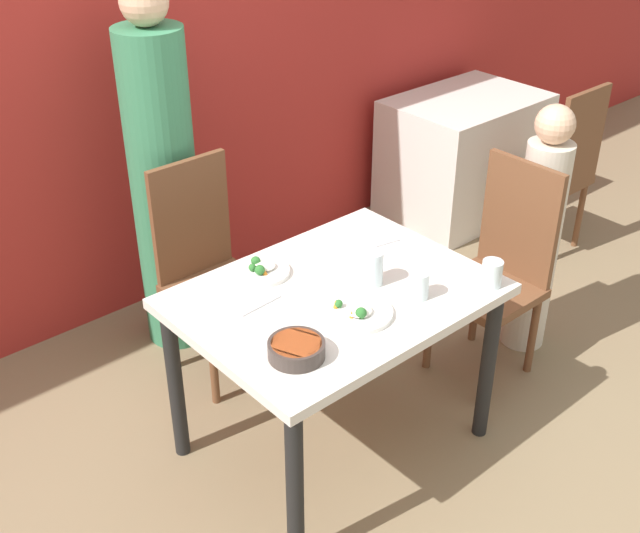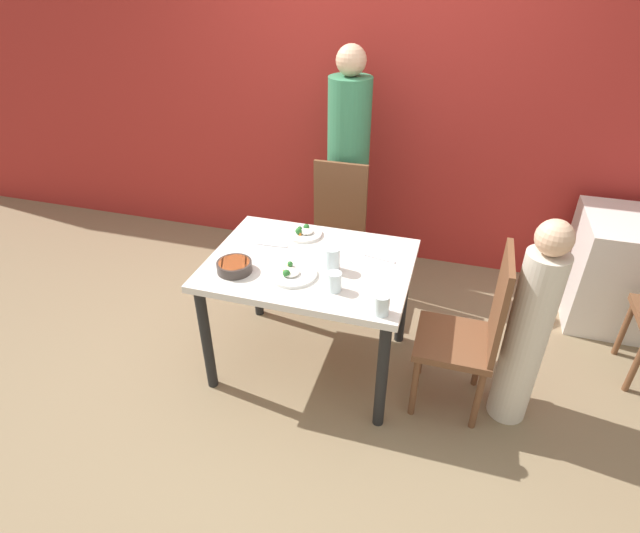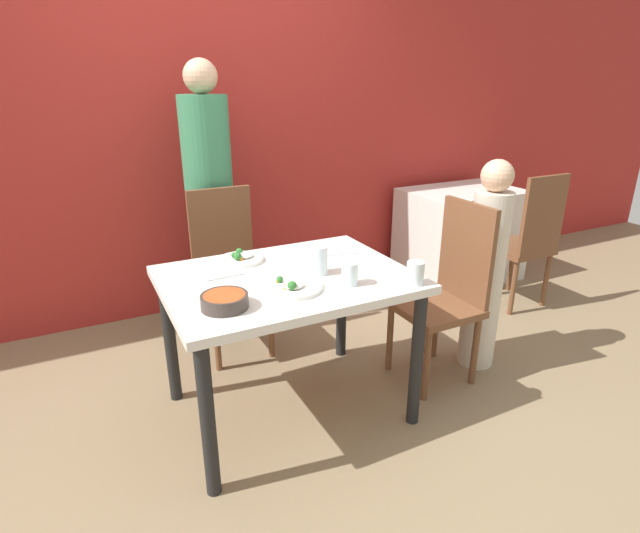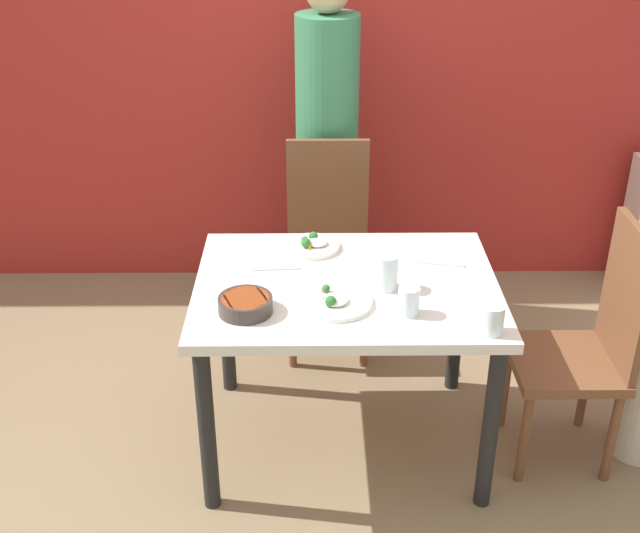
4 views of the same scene
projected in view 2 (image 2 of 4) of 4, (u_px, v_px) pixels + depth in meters
name	position (u px, v px, depth m)	size (l,w,h in m)	color
ground_plane	(311.00, 360.00, 3.16)	(10.00, 10.00, 0.00)	#847051
wall_back	(370.00, 88.00, 3.64)	(10.00, 0.06, 2.70)	#A82823
dining_table	(310.00, 276.00, 2.81)	(1.12, 0.84, 0.74)	silver
chair_adult_spot	(336.00, 232.00, 3.52)	(0.40, 0.40, 0.99)	brown
chair_child_spot	(471.00, 331.00, 2.60)	(0.40, 0.40, 0.99)	brown
person_adult	(348.00, 178.00, 3.62)	(0.30, 0.30, 1.70)	#387F56
person_child	(528.00, 332.00, 2.50)	(0.21, 0.21, 1.20)	beige
bowl_curry	(234.00, 266.00, 2.66)	(0.19, 0.19, 0.06)	#3D332D
plate_rice_adult	(304.00, 233.00, 3.01)	(0.22, 0.22, 0.06)	white
plate_rice_child	(292.00, 274.00, 2.63)	(0.26, 0.26, 0.06)	white
glass_water_tall	(335.00, 282.00, 2.50)	(0.07, 0.07, 0.10)	silver
glass_water_short	(381.00, 304.00, 2.34)	(0.08, 0.08, 0.10)	silver
glass_water_center	(332.00, 259.00, 2.65)	(0.08, 0.08, 0.13)	silver
fork_steel	(272.00, 245.00, 2.91)	(0.18, 0.03, 0.01)	silver
spoon_steel	(380.00, 259.00, 2.78)	(0.18, 0.06, 0.01)	silver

